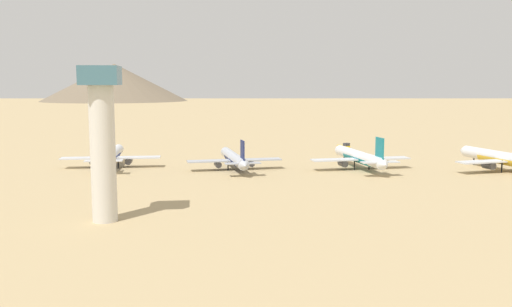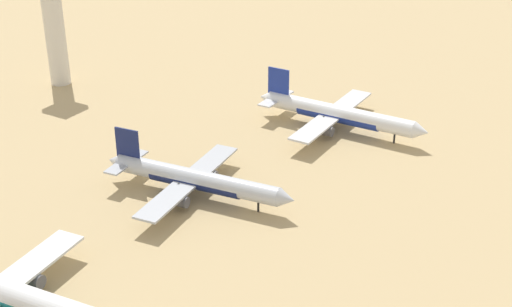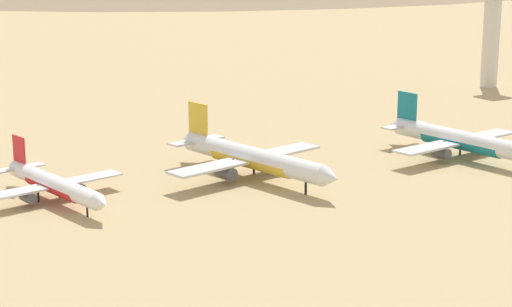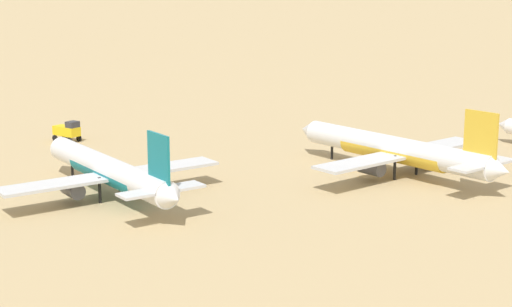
{
  "view_description": "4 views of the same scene",
  "coord_description": "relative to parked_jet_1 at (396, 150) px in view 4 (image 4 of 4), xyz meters",
  "views": [
    {
      "loc": [
        -163.52,
        52.3,
        26.62
      ],
      "look_at": [
        18.07,
        32.21,
        3.12
      ],
      "focal_mm": 38.07,
      "sensor_mm": 36.0,
      "label": 1
    },
    {
      "loc": [
        68.88,
        -46.6,
        61.28
      ],
      "look_at": [
        8.52,
        53.85,
        4.07
      ],
      "focal_mm": 49.84,
      "sensor_mm": 36.0,
      "label": 2
    },
    {
      "loc": [
        125.47,
        -125.03,
        43.22
      ],
      "look_at": [
        -7.13,
        -41.24,
        4.99
      ],
      "focal_mm": 63.46,
      "sensor_mm": 36.0,
      "label": 3
    },
    {
      "loc": [
        -104.99,
        37.77,
        30.67
      ],
      "look_at": [
        1.95,
        -22.61,
        3.36
      ],
      "focal_mm": 57.56,
      "sensor_mm": 36.0,
      "label": 4
    }
  ],
  "objects": [
    {
      "name": "ground_plane",
      "position": [
        8.51,
        41.35,
        -3.96
      ],
      "size": [
        1800.0,
        1800.0,
        0.0
      ],
      "primitive_type": "plane",
      "color": "tan"
    },
    {
      "name": "parked_jet_1",
      "position": [
        0.0,
        0.0,
        0.0
      ],
      "size": [
        41.07,
        33.62,
        11.89
      ],
      "color": "silver",
      "rests_on": "ground"
    },
    {
      "name": "parked_jet_2",
      "position": [
        9.34,
        42.7,
        -0.19
      ],
      "size": [
        39.31,
        32.02,
        11.33
      ],
      "color": "silver",
      "rests_on": "ground"
    },
    {
      "name": "service_truck",
      "position": [
        49.72,
        36.48,
        -1.88
      ],
      "size": [
        5.7,
        4.52,
        3.9
      ],
      "color": "yellow",
      "rests_on": "ground"
    }
  ]
}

